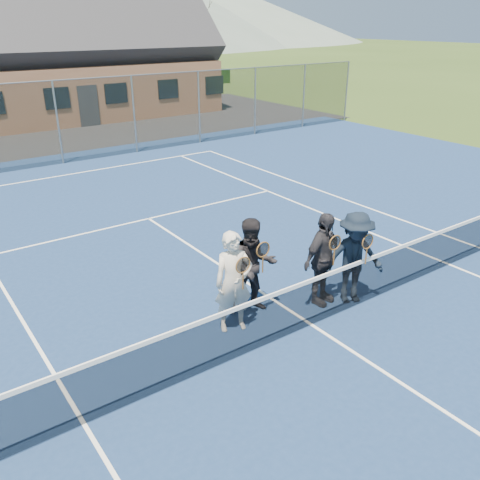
% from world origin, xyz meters
% --- Properties ---
extents(ground, '(220.00, 220.00, 0.00)m').
position_xyz_m(ground, '(0.00, 20.00, 0.00)').
color(ground, '#2E4317').
rests_on(ground, ground).
extents(court_surface, '(30.00, 30.00, 0.02)m').
position_xyz_m(court_surface, '(0.00, 0.00, 0.01)').
color(court_surface, navy).
rests_on(court_surface, ground).
extents(hill_east, '(90.00, 90.00, 14.00)m').
position_xyz_m(hill_east, '(55.00, 95.00, 7.00)').
color(hill_east, slate).
rests_on(hill_east, ground).
extents(court_markings, '(11.03, 23.83, 0.01)m').
position_xyz_m(court_markings, '(0.00, 0.00, 0.02)').
color(court_markings, white).
rests_on(court_markings, court_surface).
extents(tennis_net, '(11.68, 0.08, 1.10)m').
position_xyz_m(tennis_net, '(0.00, 0.00, 0.54)').
color(tennis_net, slate).
rests_on(tennis_net, ground).
extents(perimeter_fence, '(30.07, 0.07, 3.02)m').
position_xyz_m(perimeter_fence, '(0.00, 13.50, 1.52)').
color(perimeter_fence, slate).
rests_on(perimeter_fence, ground).
extents(clubhouse, '(15.60, 8.20, 7.70)m').
position_xyz_m(clubhouse, '(4.00, 24.00, 3.99)').
color(clubhouse, '#9E6B4C').
rests_on(clubhouse, ground).
extents(tree_d, '(3.20, 3.20, 7.77)m').
position_xyz_m(tree_d, '(12.00, 33.00, 5.79)').
color(tree_d, '#352213').
rests_on(tree_d, ground).
extents(tree_e, '(3.20, 3.20, 7.77)m').
position_xyz_m(tree_e, '(18.00, 33.00, 5.79)').
color(tree_e, '#352213').
rests_on(tree_e, ground).
extents(player_a, '(0.76, 0.62, 1.80)m').
position_xyz_m(player_a, '(-1.16, 0.74, 0.92)').
color(player_a, beige).
rests_on(player_a, court_surface).
extents(player_b, '(1.06, 0.95, 1.80)m').
position_xyz_m(player_b, '(-0.53, 1.02, 0.92)').
color(player_b, black).
rests_on(player_b, court_surface).
extents(player_c, '(1.12, 0.64, 1.80)m').
position_xyz_m(player_c, '(0.68, 0.50, 0.92)').
color(player_c, '#26252B').
rests_on(player_c, court_surface).
extents(player_d, '(1.33, 1.07, 1.80)m').
position_xyz_m(player_d, '(1.19, 0.20, 0.92)').
color(player_d, black).
rests_on(player_d, court_surface).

